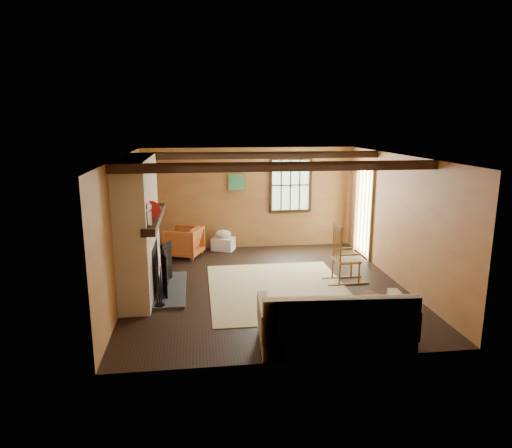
{
  "coord_description": "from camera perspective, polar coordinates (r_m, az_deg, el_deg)",
  "views": [
    {
      "loc": [
        -1.21,
        -7.93,
        2.99
      ],
      "look_at": [
        -0.14,
        0.4,
        1.1
      ],
      "focal_mm": 32.0,
      "sensor_mm": 36.0,
      "label": 1
    }
  ],
  "objects": [
    {
      "name": "armchair",
      "position": [
        10.41,
        -8.98,
        -2.23
      ],
      "size": [
        0.96,
        0.94,
        0.68
      ],
      "primitive_type": "imported",
      "rotation": [
        0.0,
        0.0,
        -1.94
      ],
      "color": "#BF6026",
      "rests_on": "ground"
    },
    {
      "name": "room_envelope",
      "position": [
        8.42,
        2.53,
        3.42
      ],
      "size": [
        5.02,
        5.52,
        2.44
      ],
      "color": "#9F7038",
      "rests_on": "ground"
    },
    {
      "name": "basket_pillow",
      "position": [
        10.81,
        -4.13,
        -1.24
      ],
      "size": [
        0.44,
        0.4,
        0.19
      ],
      "primitive_type": "ellipsoid",
      "rotation": [
        0.0,
        0.0,
        0.3
      ],
      "color": "beige",
      "rests_on": "laundry_basket"
    },
    {
      "name": "rug",
      "position": [
        8.4,
        2.82,
        -8.14
      ],
      "size": [
        2.5,
        3.0,
        0.01
      ],
      "primitive_type": "cube",
      "color": "#CAC086",
      "rests_on": "ground"
    },
    {
      "name": "firewood_pile",
      "position": [
        10.81,
        -11.2,
        -3.01
      ],
      "size": [
        0.59,
        0.11,
        0.22
      ],
      "color": "brown",
      "rests_on": "ground"
    },
    {
      "name": "ground",
      "position": [
        8.56,
        1.25,
        -7.75
      ],
      "size": [
        5.5,
        5.5,
        0.0
      ],
      "primitive_type": "plane",
      "color": "black",
      "rests_on": "ground"
    },
    {
      "name": "laundry_basket",
      "position": [
        10.87,
        -4.11,
        -2.49
      ],
      "size": [
        0.61,
        0.54,
        0.3
      ],
      "primitive_type": "cube",
      "rotation": [
        0.0,
        0.0,
        -0.39
      ],
      "color": "white",
      "rests_on": "ground"
    },
    {
      "name": "rocking_chair",
      "position": [
        8.79,
        10.95,
        -4.17
      ],
      "size": [
        0.83,
        0.48,
        1.13
      ],
      "rotation": [
        0.0,
        0.0,
        1.62
      ],
      "color": "#A4774F",
      "rests_on": "ground"
    },
    {
      "name": "fireplace",
      "position": [
        8.21,
        -14.26,
        -0.99
      ],
      "size": [
        1.02,
        2.3,
        2.4
      ],
      "color": "#B06644",
      "rests_on": "ground"
    },
    {
      "name": "sofa",
      "position": [
        6.4,
        9.88,
        -12.4
      ],
      "size": [
        2.1,
        1.04,
        0.83
      ],
      "rotation": [
        0.0,
        0.0,
        -0.07
      ],
      "color": "beige",
      "rests_on": "ground"
    }
  ]
}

